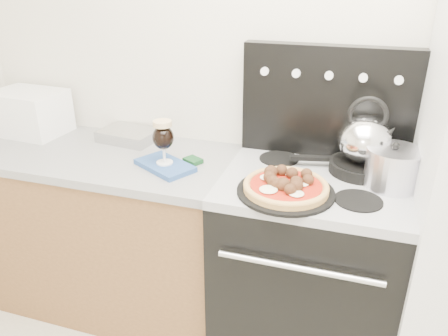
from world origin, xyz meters
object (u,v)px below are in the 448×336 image
at_px(stove_body, 306,271).
at_px(oven_mitt, 165,165).
at_px(toaster_oven, 30,112).
at_px(base_cabinet, 100,231).
at_px(skillet, 360,167).
at_px(beer_glass, 163,142).
at_px(tea_kettle, 365,136).
at_px(stock_pot, 392,169).
at_px(pizza_pan, 286,191).
at_px(pizza, 286,185).

distance_m(stove_body, oven_mitt, 0.81).
bearing_deg(toaster_oven, stove_body, -2.15).
bearing_deg(base_cabinet, skillet, 4.09).
distance_m(beer_glass, tea_kettle, 0.85).
xyz_separation_m(base_cabinet, stock_pot, (1.40, -0.01, 0.57)).
bearing_deg(pizza_pan, stove_body, 60.75).
distance_m(stove_body, tea_kettle, 0.68).
bearing_deg(stock_pot, pizza, -154.56).
xyz_separation_m(stove_body, stock_pot, (0.29, 0.02, 0.56)).
bearing_deg(base_cabinet, pizza_pan, -10.73).
bearing_deg(pizza, pizza_pan, 0.00).
relative_size(oven_mitt, pizza_pan, 0.71).
bearing_deg(stock_pot, toaster_oven, 175.72).
bearing_deg(skillet, toaster_oven, 178.74).
relative_size(oven_mitt, beer_glass, 1.33).
bearing_deg(base_cabinet, beer_glass, -10.02).
bearing_deg(beer_glass, toaster_oven, 166.68).
distance_m(base_cabinet, stove_body, 1.11).
relative_size(stove_body, beer_glass, 4.34).
distance_m(pizza, tea_kettle, 0.41).
height_order(base_cabinet, toaster_oven, toaster_oven).
bearing_deg(pizza, stove_body, 60.75).
bearing_deg(oven_mitt, pizza, -11.28).
xyz_separation_m(stove_body, pizza_pan, (-0.09, -0.17, 0.49)).
distance_m(oven_mitt, stock_pot, 0.96).
bearing_deg(pizza_pan, tea_kettle, 46.33).
distance_m(oven_mitt, skillet, 0.85).
height_order(skillet, stock_pot, stock_pot).
height_order(skillet, tea_kettle, tea_kettle).
relative_size(pizza_pan, skillet, 1.44).
height_order(base_cabinet, tea_kettle, tea_kettle).
distance_m(stove_body, pizza, 0.55).
xyz_separation_m(pizza_pan, stock_pot, (0.39, 0.18, 0.07)).
height_order(oven_mitt, pizza, pizza).
distance_m(oven_mitt, pizza_pan, 0.58).
relative_size(oven_mitt, pizza, 0.82).
bearing_deg(oven_mitt, stock_pot, 4.28).
bearing_deg(oven_mitt, tea_kettle, 11.55).
height_order(pizza_pan, skillet, skillet).
distance_m(pizza, stock_pot, 0.43).
distance_m(skillet, tea_kettle, 0.14).
bearing_deg(skillet, pizza_pan, -133.67).
distance_m(toaster_oven, beer_glass, 0.90).
relative_size(stove_body, toaster_oven, 2.42).
distance_m(toaster_oven, oven_mitt, 0.91).
bearing_deg(pizza, skillet, 46.33).
distance_m(base_cabinet, oven_mitt, 0.66).
height_order(pizza, stock_pot, stock_pot).
bearing_deg(toaster_oven, skillet, 2.32).
xyz_separation_m(toaster_oven, pizza_pan, (1.44, -0.32, -0.09)).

